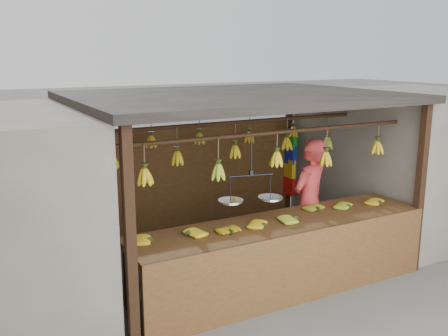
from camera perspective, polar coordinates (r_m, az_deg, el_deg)
ground at (r=7.38m, az=1.13°, el=-10.35°), size 80.00×80.00×0.00m
stall at (r=7.13m, az=-0.11°, el=5.31°), size 4.30×3.30×2.40m
neighbor_right at (r=9.29m, az=20.88°, el=1.10°), size 3.00×3.00×2.30m
counter at (r=6.17m, az=7.27°, el=-8.04°), size 3.92×0.89×0.96m
hanging_bananas at (r=6.91m, az=1.24°, el=2.08°), size 3.62×2.25×0.38m
balance_scale at (r=5.99m, az=3.07°, el=-3.25°), size 0.78×0.41×0.80m
vendor at (r=7.06m, az=9.69°, el=-3.88°), size 0.77×0.64×1.79m
bag_bundles at (r=9.18m, az=7.55°, el=0.69°), size 0.08×0.26×1.23m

